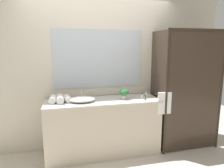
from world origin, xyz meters
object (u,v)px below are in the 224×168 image
at_px(amenity_bottle_shampoo, 142,96).
at_px(amenity_bottle_lotion, 145,98).
at_px(amenity_bottle_body_wash, 146,95).
at_px(rolled_towel_near_edge, 53,99).
at_px(soap_dish, 125,95).
at_px(potted_plant, 124,93).
at_px(faucet, 81,96).
at_px(rolled_towel_middle, 60,99).
at_px(rolled_towel_far_edge, 68,99).
at_px(sink_basin, 82,99).

relative_size(amenity_bottle_shampoo, amenity_bottle_lotion, 0.93).
relative_size(amenity_bottle_body_wash, rolled_towel_near_edge, 0.45).
bearing_deg(soap_dish, potted_plant, -111.58).
bearing_deg(rolled_towel_near_edge, potted_plant, -2.71).
relative_size(faucet, amenity_bottle_lotion, 1.95).
xyz_separation_m(faucet, rolled_towel_middle, (-0.32, -0.13, 0.01)).
bearing_deg(faucet, amenity_bottle_lotion, -17.24).
distance_m(faucet, amenity_bottle_lotion, 1.02).
xyz_separation_m(faucet, amenity_bottle_shampoo, (0.97, -0.18, -0.01)).
height_order(rolled_towel_near_edge, rolled_towel_far_edge, rolled_towel_near_edge).
bearing_deg(amenity_bottle_shampoo, rolled_towel_near_edge, 177.16).
bearing_deg(faucet, potted_plant, -13.32).
xyz_separation_m(faucet, rolled_towel_far_edge, (-0.21, -0.11, 0.00)).
xyz_separation_m(faucet, rolled_towel_near_edge, (-0.43, -0.11, 0.00)).
xyz_separation_m(faucet, amenity_bottle_body_wash, (1.06, -0.13, -0.00)).
bearing_deg(sink_basin, rolled_towel_far_edge, 167.37).
bearing_deg(amenity_bottle_lotion, rolled_towel_near_edge, 172.09).
distance_m(amenity_bottle_body_wash, rolled_towel_near_edge, 1.49).
bearing_deg(amenity_bottle_lotion, rolled_towel_middle, 172.34).
bearing_deg(amenity_bottle_body_wash, potted_plant, -175.54).
height_order(soap_dish, amenity_bottle_lotion, amenity_bottle_lotion).
distance_m(faucet, amenity_bottle_shampoo, 0.98).
bearing_deg(rolled_towel_near_edge, amenity_bottle_body_wash, -0.84).
xyz_separation_m(soap_dish, amenity_bottle_lotion, (0.23, -0.32, 0.03)).
relative_size(faucet, soap_dish, 1.70).
bearing_deg(soap_dish, rolled_towel_middle, -172.26).
bearing_deg(sink_basin, amenity_bottle_shampoo, -0.93).
bearing_deg(amenity_bottle_body_wash, soap_dish, 155.56).
bearing_deg(amenity_bottle_body_wash, amenity_bottle_lotion, -116.47).
height_order(faucet, rolled_towel_near_edge, faucet).
bearing_deg(sink_basin, amenity_bottle_lotion, -8.29).
bearing_deg(soap_dish, rolled_towel_near_edge, -173.99).
bearing_deg(amenity_bottle_shampoo, faucet, 169.70).
height_order(faucet, amenity_bottle_body_wash, faucet).
xyz_separation_m(amenity_bottle_body_wash, rolled_towel_far_edge, (-1.27, 0.02, 0.01)).
relative_size(potted_plant, amenity_bottle_body_wash, 1.81).
xyz_separation_m(amenity_bottle_lotion, rolled_towel_far_edge, (-1.19, 0.19, 0.01)).
distance_m(soap_dish, rolled_towel_far_edge, 0.96).
height_order(soap_dish, rolled_towel_far_edge, rolled_towel_far_edge).
distance_m(amenity_bottle_shampoo, rolled_towel_far_edge, 1.18).
relative_size(potted_plant, amenity_bottle_shampoo, 2.08).
xyz_separation_m(sink_basin, rolled_towel_middle, (-0.32, 0.03, 0.01)).
xyz_separation_m(sink_basin, amenity_bottle_lotion, (0.97, -0.14, 0.00)).
distance_m(soap_dish, amenity_bottle_shampoo, 0.30).
relative_size(amenity_bottle_shampoo, amenity_bottle_body_wash, 0.87).
bearing_deg(amenity_bottle_shampoo, soap_dish, 139.78).
distance_m(rolled_towel_middle, rolled_towel_far_edge, 0.11).
distance_m(faucet, rolled_towel_far_edge, 0.24).
xyz_separation_m(amenity_bottle_shampoo, amenity_bottle_body_wash, (0.09, 0.05, 0.01)).
bearing_deg(rolled_towel_far_edge, rolled_towel_middle, -172.05).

